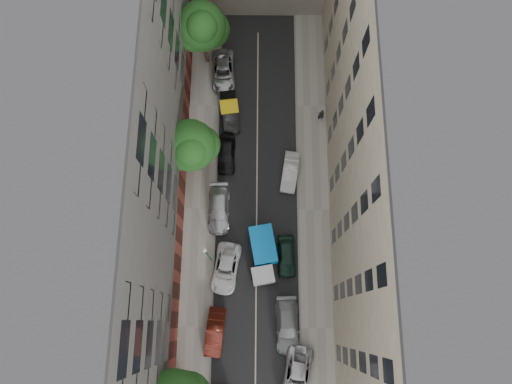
{
  "coord_description": "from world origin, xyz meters",
  "views": [
    {
      "loc": [
        0.01,
        -10.59,
        42.87
      ],
      "look_at": [
        -0.07,
        0.01,
        6.0
      ],
      "focal_mm": 32.0,
      "sensor_mm": 36.0,
      "label": 1
    }
  ],
  "objects_px": {
    "car_left_1": "(215,332)",
    "car_left_6": "(223,71)",
    "tarp_truck": "(263,254)",
    "car_left_4": "(227,154)",
    "car_right_2": "(287,256)",
    "car_right_1": "(287,326)",
    "tree_mid": "(191,147)",
    "car_left_5": "(230,112)",
    "car_right_3": "(290,172)",
    "car_right_0": "(297,376)",
    "pedestrian": "(321,115)",
    "car_left_3": "(219,209)",
    "lamp_post": "(207,254)",
    "tree_far": "(202,28)",
    "car_left_2": "(226,268)"
  },
  "relations": [
    {
      "from": "lamp_post",
      "to": "car_left_1",
      "type": "bearing_deg",
      "value": -84.65
    },
    {
      "from": "car_left_3",
      "to": "pedestrian",
      "type": "xyz_separation_m",
      "value": [
        10.0,
        9.77,
        0.34
      ]
    },
    {
      "from": "car_left_3",
      "to": "car_right_0",
      "type": "relative_size",
      "value": 0.97
    },
    {
      "from": "car_left_6",
      "to": "car_right_2",
      "type": "height_order",
      "value": "car_left_6"
    },
    {
      "from": "car_left_2",
      "to": "car_right_0",
      "type": "bearing_deg",
      "value": -46.32
    },
    {
      "from": "car_left_2",
      "to": "pedestrian",
      "type": "distance_m",
      "value": 17.91
    },
    {
      "from": "tree_mid",
      "to": "pedestrian",
      "type": "height_order",
      "value": "tree_mid"
    },
    {
      "from": "car_left_1",
      "to": "car_right_3",
      "type": "distance_m",
      "value": 16.48
    },
    {
      "from": "car_right_2",
      "to": "car_left_5",
      "type": "bearing_deg",
      "value": 108.69
    },
    {
      "from": "tarp_truck",
      "to": "car_left_5",
      "type": "distance_m",
      "value": 14.92
    },
    {
      "from": "tree_far",
      "to": "lamp_post",
      "type": "relative_size",
      "value": 1.35
    },
    {
      "from": "car_right_2",
      "to": "car_left_3",
      "type": "bearing_deg",
      "value": 143.14
    },
    {
      "from": "car_left_4",
      "to": "car_left_6",
      "type": "height_order",
      "value": "car_left_4"
    },
    {
      "from": "tarp_truck",
      "to": "car_left_4",
      "type": "height_order",
      "value": "tarp_truck"
    },
    {
      "from": "car_left_5",
      "to": "car_right_2",
      "type": "distance_m",
      "value": 15.6
    },
    {
      "from": "car_left_1",
      "to": "car_left_6",
      "type": "height_order",
      "value": "car_left_6"
    },
    {
      "from": "car_left_1",
      "to": "car_left_6",
      "type": "relative_size",
      "value": 0.84
    },
    {
      "from": "car_left_6",
      "to": "car_right_0",
      "type": "xyz_separation_m",
      "value": [
        7.2,
        -29.6,
        0.01
      ]
    },
    {
      "from": "car_right_3",
      "to": "tree_mid",
      "type": "relative_size",
      "value": 0.59
    },
    {
      "from": "car_left_4",
      "to": "car_left_5",
      "type": "height_order",
      "value": "car_left_5"
    },
    {
      "from": "car_left_2",
      "to": "car_left_4",
      "type": "bearing_deg",
      "value": 100.01
    },
    {
      "from": "car_left_3",
      "to": "car_right_1",
      "type": "xyz_separation_m",
      "value": [
        6.4,
        -10.6,
        0.01
      ]
    },
    {
      "from": "pedestrian",
      "to": "car_left_2",
      "type": "bearing_deg",
      "value": 57.54
    },
    {
      "from": "tree_mid",
      "to": "tree_far",
      "type": "xyz_separation_m",
      "value": [
        0.67,
        11.56,
        1.14
      ]
    },
    {
      "from": "car_left_6",
      "to": "pedestrian",
      "type": "relative_size",
      "value": 2.79
    },
    {
      "from": "car_left_2",
      "to": "pedestrian",
      "type": "bearing_deg",
      "value": 67.95
    },
    {
      "from": "car_left_6",
      "to": "car_right_3",
      "type": "distance_m",
      "value": 12.95
    },
    {
      "from": "car_left_2",
      "to": "car_left_6",
      "type": "distance_m",
      "value": 20.42
    },
    {
      "from": "tarp_truck",
      "to": "tree_far",
      "type": "xyz_separation_m",
      "value": [
        -5.86,
        20.65,
        4.51
      ]
    },
    {
      "from": "car_right_0",
      "to": "car_left_3",
      "type": "bearing_deg",
      "value": 124.92
    },
    {
      "from": "pedestrian",
      "to": "tree_mid",
      "type": "bearing_deg",
      "value": 20.65
    },
    {
      "from": "car_left_3",
      "to": "car_right_1",
      "type": "relative_size",
      "value": 0.98
    },
    {
      "from": "car_left_4",
      "to": "tree_far",
      "type": "relative_size",
      "value": 0.5
    },
    {
      "from": "car_left_1",
      "to": "car_left_3",
      "type": "relative_size",
      "value": 0.86
    },
    {
      "from": "car_right_1",
      "to": "tree_far",
      "type": "xyz_separation_m",
      "value": [
        -8.06,
        26.9,
        5.1
      ]
    },
    {
      "from": "tarp_truck",
      "to": "car_left_3",
      "type": "relative_size",
      "value": 1.11
    },
    {
      "from": "tarp_truck",
      "to": "tree_mid",
      "type": "bearing_deg",
      "value": 115.16
    },
    {
      "from": "car_left_2",
      "to": "car_left_1",
      "type": "bearing_deg",
      "value": -89.27
    },
    {
      "from": "car_left_3",
      "to": "car_left_1",
      "type": "bearing_deg",
      "value": -90.42
    },
    {
      "from": "car_left_1",
      "to": "lamp_post",
      "type": "distance_m",
      "value": 7.23
    },
    {
      "from": "car_right_2",
      "to": "tarp_truck",
      "type": "bearing_deg",
      "value": 176.44
    },
    {
      "from": "car_left_5",
      "to": "car_left_6",
      "type": "xyz_separation_m",
      "value": [
        -0.8,
        4.64,
        -0.04
      ]
    },
    {
      "from": "pedestrian",
      "to": "car_right_1",
      "type": "bearing_deg",
      "value": 78.42
    },
    {
      "from": "tree_mid",
      "to": "tree_far",
      "type": "relative_size",
      "value": 0.84
    },
    {
      "from": "car_left_1",
      "to": "tree_mid",
      "type": "height_order",
      "value": "tree_mid"
    },
    {
      "from": "car_right_2",
      "to": "car_right_1",
      "type": "bearing_deg",
      "value": -92.35
    },
    {
      "from": "tarp_truck",
      "to": "tree_far",
      "type": "distance_m",
      "value": 21.93
    },
    {
      "from": "car_right_1",
      "to": "car_right_0",
      "type": "bearing_deg",
      "value": -81.28
    },
    {
      "from": "car_right_0",
      "to": "pedestrian",
      "type": "bearing_deg",
      "value": 92.47
    },
    {
      "from": "car_left_1",
      "to": "lamp_post",
      "type": "xyz_separation_m",
      "value": [
        -0.6,
        6.41,
        3.3
      ]
    }
  ]
}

